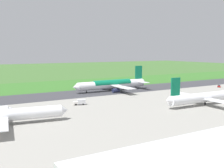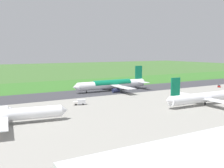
% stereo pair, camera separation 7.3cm
% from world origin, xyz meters
% --- Properties ---
extents(ground_plane, '(800.00, 800.00, 0.00)m').
position_xyz_m(ground_plane, '(0.00, 0.00, 0.00)').
color(ground_plane, '#3D662D').
extents(runway_asphalt, '(600.00, 28.59, 0.06)m').
position_xyz_m(runway_asphalt, '(0.00, 0.00, 0.03)').
color(runway_asphalt, '#38383D').
rests_on(runway_asphalt, ground).
extents(apron_concrete, '(440.00, 110.00, 0.05)m').
position_xyz_m(apron_concrete, '(0.00, 57.41, 0.03)').
color(apron_concrete, gray).
rests_on(apron_concrete, ground).
extents(grass_verge_foreground, '(600.00, 80.00, 0.04)m').
position_xyz_m(grass_verge_foreground, '(0.00, -34.44, 0.02)').
color(grass_verge_foreground, '#346B27').
rests_on(grass_verge_foreground, ground).
extents(airliner_main, '(53.95, 44.00, 15.88)m').
position_xyz_m(airliner_main, '(0.14, 0.00, 4.35)').
color(airliner_main, white).
rests_on(airliner_main, ground).
extents(airliner_parked_mid, '(48.44, 39.56, 14.16)m').
position_xyz_m(airliner_parked_mid, '(-16.07, 61.15, 3.87)').
color(airliner_parked_mid, white).
rests_on(airliner_parked_mid, ground).
extents(airliner_parked_far, '(45.94, 37.71, 13.42)m').
position_xyz_m(airliner_parked_far, '(73.42, 50.30, 3.66)').
color(airliner_parked_far, white).
rests_on(airliner_parked_far, ground).
extents(service_truck_baggage, '(6.16, 4.81, 2.65)m').
position_xyz_m(service_truck_baggage, '(70.27, 32.84, 1.40)').
color(service_truck_baggage, silver).
rests_on(service_truck_baggage, ground).
extents(service_car_followme, '(4.34, 4.13, 1.62)m').
position_xyz_m(service_car_followme, '(-74.86, 23.42, 0.84)').
color(service_car_followme, '#B21914').
rests_on(service_car_followme, ground).
extents(service_truck_fuel, '(6.18, 3.67, 2.65)m').
position_xyz_m(service_truck_fuel, '(36.17, 31.14, 1.40)').
color(service_truck_fuel, silver).
rests_on(service_truck_fuel, ground).
extents(no_stopping_sign, '(0.60, 0.10, 2.29)m').
position_xyz_m(no_stopping_sign, '(5.63, -30.38, 1.37)').
color(no_stopping_sign, slate).
rests_on(no_stopping_sign, ground).
extents(traffic_cone_orange, '(0.40, 0.40, 0.55)m').
position_xyz_m(traffic_cone_orange, '(9.30, -31.71, 0.28)').
color(traffic_cone_orange, orange).
rests_on(traffic_cone_orange, ground).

